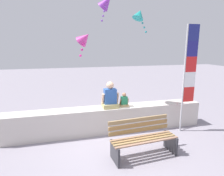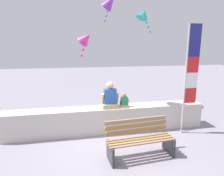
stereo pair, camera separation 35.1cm
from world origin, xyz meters
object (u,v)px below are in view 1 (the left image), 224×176
object	(u,v)px
park_bench	(143,139)
person_child	(124,101)
kite_magenta	(85,38)
person_adult	(110,97)
kite_purple	(106,2)
kite_teal	(139,15)
flag_banner	(188,70)

from	to	relation	value
park_bench	person_child	bearing A→B (deg)	89.83
kite_magenta	person_child	bearing A→B (deg)	-38.25
person_adult	kite_purple	size ratio (longest dim) A/B	0.74
person_adult	kite_magenta	size ratio (longest dim) A/B	0.95
person_adult	kite_magenta	world-z (taller)	kite_magenta
park_bench	person_adult	size ratio (longest dim) A/B	2.06
kite_magenta	kite_purple	bearing A→B (deg)	52.48
person_adult	kite_teal	bearing A→B (deg)	52.14
park_bench	kite_magenta	xyz separation A→B (m)	(-1.07, 2.35, 2.46)
person_adult	person_child	distance (m)	0.47
flag_banner	kite_magenta	bearing A→B (deg)	154.87
park_bench	flag_banner	world-z (taller)	flag_banner
person_adult	kite_teal	xyz separation A→B (m)	(1.84, 2.37, 2.81)
park_bench	flag_banner	bearing A→B (deg)	28.09
park_bench	person_child	xyz separation A→B (m)	(0.00, 1.51, 0.54)
person_adult	kite_purple	distance (m)	3.88
park_bench	kite_purple	size ratio (longest dim) A/B	1.52
flag_banner	kite_teal	distance (m)	3.53
person_child	kite_teal	xyz separation A→B (m)	(1.39, 2.37, 2.95)
park_bench	flag_banner	size ratio (longest dim) A/B	0.51
kite_purple	kite_teal	world-z (taller)	kite_purple
flag_banner	person_adult	bearing A→B (deg)	167.17
person_child	person_adult	bearing A→B (deg)	-179.94
flag_banner	kite_magenta	distance (m)	3.36
kite_teal	park_bench	bearing A→B (deg)	-109.82
person_adult	kite_purple	bearing A→B (deg)	79.31
person_child	kite_magenta	world-z (taller)	kite_magenta
park_bench	person_child	size ratio (longest dim) A/B	3.82
person_adult	person_child	bearing A→B (deg)	0.06
park_bench	kite_magenta	distance (m)	3.57
kite_magenta	person_adult	bearing A→B (deg)	-53.59
flag_banner	person_child	bearing A→B (deg)	164.18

